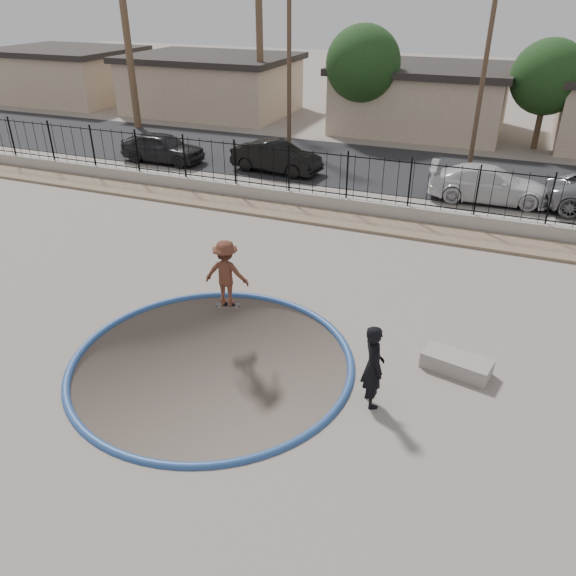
# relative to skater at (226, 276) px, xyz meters

# --- Properties ---
(ground) EXTENTS (120.00, 120.00, 2.20)m
(ground) POSITION_rel_skater_xyz_m (0.90, 10.40, -2.08)
(ground) COLOR slate
(ground) RESTS_ON ground
(bowl_pit) EXTENTS (6.84, 6.84, 1.80)m
(bowl_pit) POSITION_rel_skater_xyz_m (0.90, -2.60, -0.98)
(bowl_pit) COLOR #4D433B
(bowl_pit) RESTS_ON ground
(coping_ring) EXTENTS (7.04, 7.04, 0.20)m
(coping_ring) POSITION_rel_skater_xyz_m (0.90, -2.60, -0.98)
(coping_ring) COLOR #294A85
(coping_ring) RESTS_ON ground
(rock_strip) EXTENTS (42.00, 1.60, 0.11)m
(rock_strip) POSITION_rel_skater_xyz_m (0.90, 7.60, -0.92)
(rock_strip) COLOR #887259
(rock_strip) RESTS_ON ground
(retaining_wall) EXTENTS (42.00, 0.45, 0.60)m
(retaining_wall) POSITION_rel_skater_xyz_m (0.90, 8.70, -0.68)
(retaining_wall) COLOR gray
(retaining_wall) RESTS_ON ground
(fence) EXTENTS (40.00, 0.04, 1.80)m
(fence) POSITION_rel_skater_xyz_m (0.90, 8.70, 0.52)
(fence) COLOR black
(fence) RESTS_ON retaining_wall
(street) EXTENTS (90.00, 8.00, 0.04)m
(street) POSITION_rel_skater_xyz_m (0.90, 15.40, -0.96)
(street) COLOR black
(street) RESTS_ON ground
(house_west_far) EXTENTS (10.60, 8.60, 3.90)m
(house_west_far) POSITION_rel_skater_xyz_m (-27.10, 24.90, 1.00)
(house_west_far) COLOR tan
(house_west_far) RESTS_ON ground
(house_west) EXTENTS (11.60, 8.60, 3.90)m
(house_west) POSITION_rel_skater_xyz_m (-14.10, 24.90, 1.00)
(house_west) COLOR tan
(house_west) RESTS_ON ground
(house_center) EXTENTS (10.60, 8.60, 3.90)m
(house_center) POSITION_rel_skater_xyz_m (0.90, 24.90, 1.00)
(house_center) COLOR tan
(house_center) RESTS_ON ground
(palm_mid) EXTENTS (2.30, 2.30, 9.30)m
(palm_mid) POSITION_rel_skater_xyz_m (-9.10, 22.40, 5.71)
(palm_mid) COLOR brown
(palm_mid) RESTS_ON ground
(utility_pole_left) EXTENTS (1.70, 0.24, 9.00)m
(utility_pole_left) POSITION_rel_skater_xyz_m (-5.10, 17.40, 3.73)
(utility_pole_left) COLOR #473323
(utility_pole_left) RESTS_ON ground
(utility_pole_mid) EXTENTS (1.70, 0.24, 9.50)m
(utility_pole_mid) POSITION_rel_skater_xyz_m (4.90, 17.40, 3.98)
(utility_pole_mid) COLOR #473323
(utility_pole_mid) RESTS_ON ground
(street_tree_left) EXTENTS (4.32, 4.32, 6.36)m
(street_tree_left) POSITION_rel_skater_xyz_m (-2.10, 21.40, 3.21)
(street_tree_left) COLOR #473323
(street_tree_left) RESTS_ON ground
(street_tree_mid) EXTENTS (3.96, 3.96, 5.83)m
(street_tree_mid) POSITION_rel_skater_xyz_m (7.90, 22.40, 2.86)
(street_tree_mid) COLOR #473323
(street_tree_mid) RESTS_ON ground
(skater) EXTENTS (1.36, 0.91, 1.95)m
(skater) POSITION_rel_skater_xyz_m (0.00, 0.00, 0.00)
(skater) COLOR brown
(skater) RESTS_ON ground
(skateboard) EXTENTS (0.75, 0.43, 0.06)m
(skateboard) POSITION_rel_skater_xyz_m (0.00, -0.00, -0.92)
(skateboard) COLOR black
(skateboard) RESTS_ON ground
(videographer) EXTENTS (0.79, 0.87, 1.99)m
(videographer) POSITION_rel_skater_xyz_m (4.90, -2.61, 0.02)
(videographer) COLOR black
(videographer) RESTS_ON ground
(concrete_ledge) EXTENTS (1.71, 1.01, 0.40)m
(concrete_ledge) POSITION_rel_skater_xyz_m (6.51, -0.69, -0.78)
(concrete_ledge) COLOR gray
(concrete_ledge) RESTS_ON ground
(car_a) EXTENTS (4.39, 1.78, 1.50)m
(car_a) POSITION_rel_skater_xyz_m (-10.05, 12.14, -0.19)
(car_a) COLOR black
(car_a) RESTS_ON street
(car_b) EXTENTS (4.60, 1.99, 1.47)m
(car_b) POSITION_rel_skater_xyz_m (-3.87, 12.67, -0.20)
(car_b) COLOR black
(car_b) RESTS_ON street
(car_c) EXTENTS (5.16, 2.40, 1.46)m
(car_c) POSITION_rel_skater_xyz_m (6.17, 12.19, -0.21)
(car_c) COLOR silver
(car_c) RESTS_ON street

